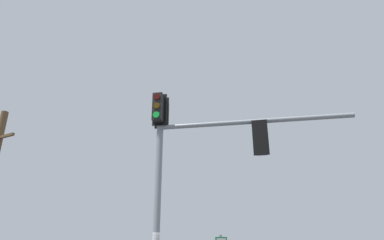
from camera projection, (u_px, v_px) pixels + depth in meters
signal_mast_assembly at (190, 153)px, 9.65m from camera, size 0.97×5.87×6.65m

